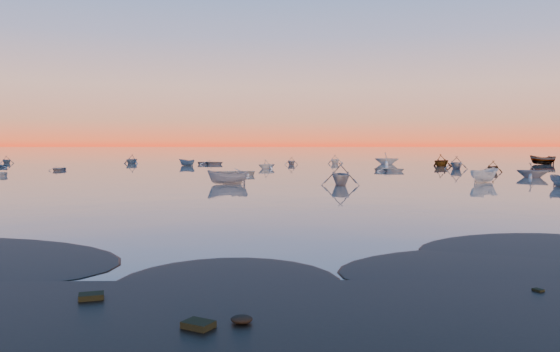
{
  "coord_description": "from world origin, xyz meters",
  "views": [
    {
      "loc": [
        -0.72,
        -18.13,
        3.96
      ],
      "look_at": [
        -0.04,
        28.0,
        1.05
      ],
      "focal_mm": 35.0,
      "sensor_mm": 36.0,
      "label": 1
    }
  ],
  "objects": [
    {
      "name": "ground",
      "position": [
        0.0,
        100.0,
        0.0
      ],
      "size": [
        600.0,
        600.0,
        0.0
      ],
      "primitive_type": "plane",
      "color": "#635B53",
      "rests_on": "ground"
    },
    {
      "name": "mud_lobes",
      "position": [
        0.0,
        -1.0,
        0.01
      ],
      "size": [
        140.0,
        6.0,
        0.07
      ],
      "primitive_type": null,
      "color": "black",
      "rests_on": "ground"
    },
    {
      "name": "moored_fleet",
      "position": [
        0.0,
        53.0,
        0.0
      ],
      "size": [
        124.0,
        58.0,
        1.2
      ],
      "primitive_type": null,
      "color": "silver",
      "rests_on": "ground"
    },
    {
      "name": "boat_near_center",
      "position": [
        19.79,
        34.15,
        0.0
      ],
      "size": [
        3.84,
        4.25,
        1.4
      ],
      "primitive_type": "imported",
      "rotation": [
        0.0,
        0.0,
        2.23
      ],
      "color": "silver",
      "rests_on": "ground"
    }
  ]
}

